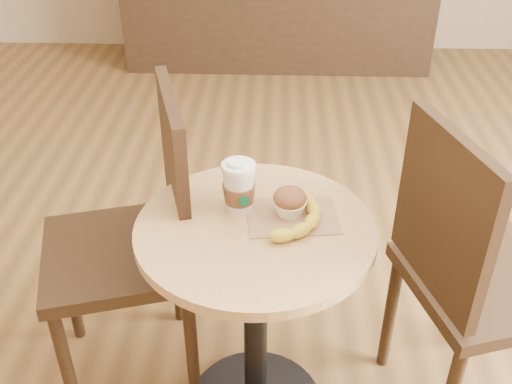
% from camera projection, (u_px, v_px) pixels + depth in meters
% --- Properties ---
extents(cafe_table, '(0.64, 0.64, 0.75)m').
position_uv_depth(cafe_table, '(255.00, 294.00, 1.71)').
color(cafe_table, black).
rests_on(cafe_table, ground).
extents(chair_left, '(0.55, 0.55, 1.02)m').
position_uv_depth(chair_left, '(138.00, 236.00, 1.85)').
color(chair_left, black).
rests_on(chair_left, ground).
extents(chair_right, '(0.56, 0.56, 1.01)m').
position_uv_depth(chair_right, '(470.00, 272.00, 1.71)').
color(chair_right, black).
rests_on(chair_right, ground).
extents(kraft_bag, '(0.26, 0.21, 0.00)m').
position_uv_depth(kraft_bag, '(292.00, 216.00, 1.61)').
color(kraft_bag, '#966A49').
rests_on(kraft_bag, cafe_table).
extents(coffee_cup, '(0.09, 0.09, 0.15)m').
position_uv_depth(coffee_cup, '(239.00, 188.00, 1.60)').
color(coffee_cup, silver).
rests_on(coffee_cup, cafe_table).
extents(muffin, '(0.09, 0.09, 0.08)m').
position_uv_depth(muffin, '(290.00, 202.00, 1.59)').
color(muffin, white).
rests_on(muffin, kraft_bag).
extents(banana, '(0.22, 0.30, 0.04)m').
position_uv_depth(banana, '(298.00, 213.00, 1.59)').
color(banana, gold).
rests_on(banana, kraft_bag).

